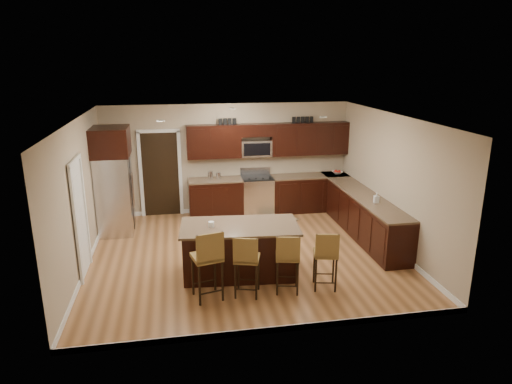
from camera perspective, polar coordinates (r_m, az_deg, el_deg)
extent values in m
plane|color=#9F6B3F|center=(9.14, -1.34, -7.77)|extent=(6.00, 6.00, 0.00)
plane|color=silver|center=(8.41, -1.47, 9.26)|extent=(6.00, 6.00, 0.00)
plane|color=tan|center=(11.32, -3.53, 4.17)|extent=(6.00, 0.00, 6.00)
plane|color=tan|center=(8.76, -21.18, -0.59)|extent=(0.00, 5.50, 5.50)
plane|color=tan|center=(9.58, 16.62, 1.24)|extent=(0.00, 5.50, 5.50)
cube|color=black|center=(11.23, -5.04, -0.77)|extent=(1.30, 0.60, 0.88)
cube|color=black|center=(11.67, 6.67, -0.16)|extent=(1.94, 0.60, 0.88)
cube|color=black|center=(10.13, 13.50, -3.10)|extent=(0.60, 3.35, 0.88)
cube|color=brown|center=(11.11, -5.10, 1.50)|extent=(1.30, 0.63, 0.04)
cube|color=brown|center=(11.55, 6.75, 2.03)|extent=(1.94, 0.63, 0.04)
cube|color=brown|center=(9.99, 13.68, -0.62)|extent=(0.63, 3.35, 0.04)
cube|color=black|center=(11.04, -5.29, 6.30)|extent=(1.30, 0.33, 0.80)
cube|color=black|center=(11.48, 6.71, 6.64)|extent=(1.94, 0.33, 0.80)
cube|color=black|center=(11.13, 0.01, 7.75)|extent=(0.76, 0.33, 0.30)
cube|color=silver|center=(11.36, 0.13, -0.45)|extent=(0.76, 0.64, 0.90)
cube|color=black|center=(11.23, 0.13, 1.79)|extent=(0.76, 0.60, 0.03)
cube|color=black|center=(11.08, 0.41, -0.90)|extent=(0.65, 0.01, 0.45)
cube|color=silver|center=(11.46, -0.11, 2.66)|extent=(0.76, 0.05, 0.18)
cube|color=silver|center=(11.23, 0.00, 5.50)|extent=(0.76, 0.31, 0.40)
cube|color=black|center=(11.32, -11.82, 2.18)|extent=(0.85, 0.03, 2.06)
cube|color=white|center=(8.58, -21.18, -3.27)|extent=(0.03, 0.80, 2.04)
cube|color=black|center=(8.22, -2.02, -7.32)|extent=(2.04, 1.15, 0.88)
cube|color=brown|center=(8.04, -2.05, -4.32)|extent=(2.15, 1.26, 0.04)
cube|color=black|center=(8.38, -1.99, -9.79)|extent=(1.96, 1.06, 0.09)
cube|color=olive|center=(7.34, -6.17, -8.08)|extent=(0.53, 0.53, 0.06)
cube|color=olive|center=(7.07, -5.74, -7.00)|extent=(0.44, 0.14, 0.47)
cylinder|color=black|center=(7.32, -7.48, -11.43)|extent=(0.04, 0.04, 0.68)
cylinder|color=black|center=(7.34, -4.47, -11.25)|extent=(0.04, 0.04, 0.68)
cylinder|color=black|center=(7.66, -7.63, -10.12)|extent=(0.04, 0.04, 0.68)
cylinder|color=black|center=(7.68, -4.76, -9.95)|extent=(0.04, 0.04, 0.68)
cube|color=olive|center=(7.43, -1.14, -8.29)|extent=(0.49, 0.49, 0.06)
cube|color=olive|center=(7.18, -1.33, -7.39)|extent=(0.39, 0.15, 0.42)
cylinder|color=black|center=(7.41, -2.23, -11.27)|extent=(0.03, 0.03, 0.61)
cylinder|color=black|center=(7.45, 0.40, -11.07)|extent=(0.03, 0.03, 0.61)
cylinder|color=black|center=(7.70, -2.59, -10.12)|extent=(0.03, 0.03, 0.61)
cylinder|color=black|center=(7.75, -0.07, -9.93)|extent=(0.03, 0.03, 0.61)
cube|color=olive|center=(7.56, 3.97, -8.02)|extent=(0.46, 0.46, 0.05)
cube|color=olive|center=(7.32, 4.04, -7.15)|extent=(0.38, 0.12, 0.41)
cylinder|color=black|center=(7.52, 2.99, -10.88)|extent=(0.03, 0.03, 0.60)
cylinder|color=black|center=(7.60, 5.45, -10.65)|extent=(0.03, 0.03, 0.60)
cylinder|color=black|center=(7.81, 2.43, -9.80)|extent=(0.03, 0.03, 0.60)
cylinder|color=black|center=(7.88, 4.81, -9.59)|extent=(0.03, 0.03, 0.60)
cube|color=silver|center=(10.44, -17.22, -0.33)|extent=(0.72, 0.87, 1.74)
cube|color=black|center=(10.40, -15.23, -0.24)|extent=(0.01, 0.02, 1.65)
cylinder|color=silver|center=(10.29, -15.16, 0.11)|extent=(0.02, 0.02, 0.77)
cylinder|color=silver|center=(10.45, -15.09, 0.35)|extent=(0.02, 0.02, 0.77)
cube|color=black|center=(10.18, -17.77, 6.01)|extent=(0.78, 0.93, 0.61)
cube|color=brown|center=(11.01, 3.04, -3.47)|extent=(0.97, 0.83, 0.01)
imported|color=silver|center=(11.76, 10.12, 2.41)|extent=(0.28, 0.28, 0.06)
imported|color=#B2B2B2|center=(9.55, 14.82, -0.69)|extent=(0.10, 0.10, 0.21)
cylinder|color=silver|center=(11.07, -5.73, 2.08)|extent=(0.12, 0.12, 0.20)
cylinder|color=silver|center=(11.09, -4.72, 2.03)|extent=(0.11, 0.11, 0.17)
cylinder|color=white|center=(7.97, -5.63, -4.05)|extent=(0.10, 0.10, 0.10)
cube|color=olive|center=(7.74, 8.69, -7.60)|extent=(0.46, 0.46, 0.05)
cube|color=olive|center=(7.50, 8.90, -6.73)|extent=(0.38, 0.12, 0.41)
cylinder|color=black|center=(7.68, 7.79, -10.41)|extent=(0.03, 0.03, 0.60)
cylinder|color=black|center=(7.79, 10.14, -10.15)|extent=(0.03, 0.03, 0.60)
cylinder|color=black|center=(7.97, 7.07, -9.37)|extent=(0.03, 0.03, 0.60)
cylinder|color=black|center=(8.06, 9.34, -9.14)|extent=(0.03, 0.03, 0.60)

